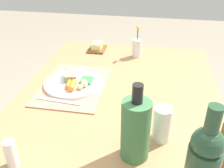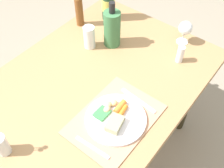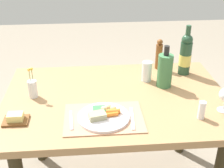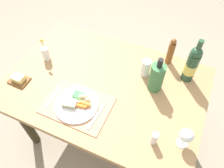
{
  "view_description": "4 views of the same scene",
  "coord_description": "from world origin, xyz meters",
  "px_view_note": "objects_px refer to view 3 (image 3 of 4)",
  "views": [
    {
      "loc": [
        0.95,
        0.15,
        1.37
      ],
      "look_at": [
        -0.03,
        -0.03,
        0.8
      ],
      "focal_mm": 41.9,
      "sensor_mm": 36.0,
      "label": 1
    },
    {
      "loc": [
        -0.63,
        -0.63,
        1.78
      ],
      "look_at": [
        0.05,
        -0.1,
        0.77
      ],
      "focal_mm": 43.83,
      "sensor_mm": 36.0,
      "label": 2
    },
    {
      "loc": [
        -0.16,
        -1.57,
        1.65
      ],
      "look_at": [
        -0.02,
        0.05,
        0.79
      ],
      "focal_mm": 48.89,
      "sensor_mm": 36.0,
      "label": 3
    },
    {
      "loc": [
        0.42,
        -0.82,
        1.94
      ],
      "look_at": [
        0.05,
        -0.0,
        0.77
      ],
      "focal_mm": 35.78,
      "sensor_mm": 36.0,
      "label": 4
    }
  ],
  "objects_px": {
    "butter_dish": "(16,119)",
    "water_tumbler": "(147,72)",
    "fork": "(71,120)",
    "knife": "(132,118)",
    "dining_table": "(116,110)",
    "salt_shaker": "(202,110)",
    "cooler_bottle": "(165,70)",
    "dinner_plate": "(104,116)",
    "flower_vase": "(33,88)",
    "wine_bottle": "(185,54)",
    "pepper_mill": "(159,55)"
  },
  "relations": [
    {
      "from": "butter_dish",
      "to": "water_tumbler",
      "type": "xyz_separation_m",
      "value": [
        0.76,
        0.41,
        0.04
      ]
    },
    {
      "from": "fork",
      "to": "cooler_bottle",
      "type": "bearing_deg",
      "value": 27.43
    },
    {
      "from": "knife",
      "to": "flower_vase",
      "type": "relative_size",
      "value": 1.06
    },
    {
      "from": "fork",
      "to": "flower_vase",
      "type": "distance_m",
      "value": 0.36
    },
    {
      "from": "flower_vase",
      "to": "salt_shaker",
      "type": "bearing_deg",
      "value": -18.2
    },
    {
      "from": "butter_dish",
      "to": "cooler_bottle",
      "type": "relative_size",
      "value": 0.48
    },
    {
      "from": "fork",
      "to": "wine_bottle",
      "type": "relative_size",
      "value": 0.51
    },
    {
      "from": "dinner_plate",
      "to": "salt_shaker",
      "type": "relative_size",
      "value": 2.79
    },
    {
      "from": "knife",
      "to": "cooler_bottle",
      "type": "height_order",
      "value": "cooler_bottle"
    },
    {
      "from": "dining_table",
      "to": "wine_bottle",
      "type": "relative_size",
      "value": 3.95
    },
    {
      "from": "cooler_bottle",
      "to": "salt_shaker",
      "type": "bearing_deg",
      "value": -73.22
    },
    {
      "from": "dinner_plate",
      "to": "water_tumbler",
      "type": "xyz_separation_m",
      "value": [
        0.31,
        0.42,
        0.04
      ]
    },
    {
      "from": "dining_table",
      "to": "pepper_mill",
      "type": "height_order",
      "value": "pepper_mill"
    },
    {
      "from": "knife",
      "to": "wine_bottle",
      "type": "distance_m",
      "value": 0.69
    },
    {
      "from": "dining_table",
      "to": "water_tumbler",
      "type": "bearing_deg",
      "value": 41.85
    },
    {
      "from": "salt_shaker",
      "to": "flower_vase",
      "type": "relative_size",
      "value": 0.51
    },
    {
      "from": "flower_vase",
      "to": "wine_bottle",
      "type": "relative_size",
      "value": 0.57
    },
    {
      "from": "salt_shaker",
      "to": "pepper_mill",
      "type": "xyz_separation_m",
      "value": [
        -0.09,
        0.64,
        0.05
      ]
    },
    {
      "from": "flower_vase",
      "to": "pepper_mill",
      "type": "xyz_separation_m",
      "value": [
        0.83,
        0.34,
        0.05
      ]
    },
    {
      "from": "butter_dish",
      "to": "wine_bottle",
      "type": "bearing_deg",
      "value": 25.42
    },
    {
      "from": "dining_table",
      "to": "butter_dish",
      "type": "bearing_deg",
      "value": -158.62
    },
    {
      "from": "dining_table",
      "to": "flower_vase",
      "type": "height_order",
      "value": "flower_vase"
    },
    {
      "from": "dining_table",
      "to": "knife",
      "type": "xyz_separation_m",
      "value": [
        0.06,
        -0.25,
        0.11
      ]
    },
    {
      "from": "wine_bottle",
      "to": "dinner_plate",
      "type": "bearing_deg",
      "value": -139.05
    },
    {
      "from": "fork",
      "to": "salt_shaker",
      "type": "distance_m",
      "value": 0.69
    },
    {
      "from": "dining_table",
      "to": "flower_vase",
      "type": "bearing_deg",
      "value": 175.44
    },
    {
      "from": "knife",
      "to": "dinner_plate",
      "type": "bearing_deg",
      "value": 176.78
    },
    {
      "from": "salt_shaker",
      "to": "flower_vase",
      "type": "xyz_separation_m",
      "value": [
        -0.92,
        0.3,
        0.01
      ]
    },
    {
      "from": "dinner_plate",
      "to": "knife",
      "type": "distance_m",
      "value": 0.15
    },
    {
      "from": "knife",
      "to": "cooler_bottle",
      "type": "xyz_separation_m",
      "value": [
        0.25,
        0.36,
        0.1
      ]
    },
    {
      "from": "flower_vase",
      "to": "cooler_bottle",
      "type": "height_order",
      "value": "cooler_bottle"
    },
    {
      "from": "salt_shaker",
      "to": "dining_table",
      "type": "bearing_deg",
      "value": 148.31
    },
    {
      "from": "fork",
      "to": "cooler_bottle",
      "type": "xyz_separation_m",
      "value": [
        0.57,
        0.35,
        0.1
      ]
    },
    {
      "from": "pepper_mill",
      "to": "wine_bottle",
      "type": "relative_size",
      "value": 0.64
    },
    {
      "from": "butter_dish",
      "to": "wine_bottle",
      "type": "distance_m",
      "value": 1.16
    },
    {
      "from": "wine_bottle",
      "to": "knife",
      "type": "bearing_deg",
      "value": -129.33
    },
    {
      "from": "fork",
      "to": "butter_dish",
      "type": "xyz_separation_m",
      "value": [
        -0.29,
        0.02,
        0.01
      ]
    },
    {
      "from": "fork",
      "to": "water_tumbler",
      "type": "height_order",
      "value": "water_tumbler"
    },
    {
      "from": "dinner_plate",
      "to": "cooler_bottle",
      "type": "bearing_deg",
      "value": 39.71
    },
    {
      "from": "dining_table",
      "to": "pepper_mill",
      "type": "xyz_separation_m",
      "value": [
        0.33,
        0.37,
        0.2
      ]
    },
    {
      "from": "fork",
      "to": "dinner_plate",
      "type": "bearing_deg",
      "value": 0.22
    },
    {
      "from": "knife",
      "to": "flower_vase",
      "type": "bearing_deg",
      "value": 157.73
    },
    {
      "from": "salt_shaker",
      "to": "cooler_bottle",
      "type": "height_order",
      "value": "cooler_bottle"
    },
    {
      "from": "knife",
      "to": "water_tumbler",
      "type": "height_order",
      "value": "water_tumbler"
    },
    {
      "from": "butter_dish",
      "to": "cooler_bottle",
      "type": "xyz_separation_m",
      "value": [
        0.86,
        0.32,
        0.09
      ]
    },
    {
      "from": "fork",
      "to": "pepper_mill",
      "type": "height_order",
      "value": "pepper_mill"
    },
    {
      "from": "butter_dish",
      "to": "pepper_mill",
      "type": "bearing_deg",
      "value": 33.75
    },
    {
      "from": "dinner_plate",
      "to": "cooler_bottle",
      "type": "relative_size",
      "value": 1.02
    },
    {
      "from": "fork",
      "to": "knife",
      "type": "height_order",
      "value": "same"
    },
    {
      "from": "dining_table",
      "to": "fork",
      "type": "relative_size",
      "value": 7.82
    }
  ]
}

